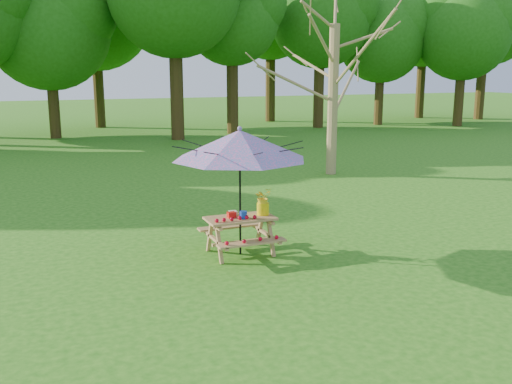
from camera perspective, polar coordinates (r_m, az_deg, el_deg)
name	(u,v)px	position (r m, az deg, el deg)	size (l,w,h in m)	color
ground	(390,324)	(7.72, 13.26, -12.72)	(120.00, 120.00, 0.00)	#216613
picnic_table	(240,236)	(10.09, -1.58, -4.44)	(1.20, 1.32, 0.67)	#A08148
patio_umbrella	(240,145)	(9.76, -1.63, 4.74)	(2.51, 2.51, 2.27)	black
produce_bins	(237,214)	(9.99, -1.91, -2.25)	(0.30, 0.44, 0.13)	red
tomatoes_row	(236,219)	(9.78, -2.04, -2.68)	(0.77, 0.13, 0.07)	red
flower_bucket	(263,201)	(10.12, 0.70, -0.86)	(0.36, 0.33, 0.49)	yellow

